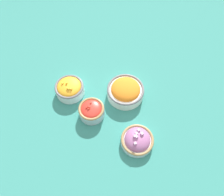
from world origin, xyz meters
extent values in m
plane|color=#337F75|center=(0.00, 0.00, 0.00)|extent=(3.00, 3.00, 0.00)
cylinder|color=#B2C1CC|center=(0.03, 0.11, 0.03)|extent=(0.12, 0.12, 0.05)
torus|color=#997A4C|center=(0.03, 0.11, 0.05)|extent=(0.12, 0.12, 0.01)
ellipsoid|color=red|center=(0.03, 0.11, 0.05)|extent=(0.09, 0.09, 0.03)
ellipsoid|color=red|center=(0.05, 0.12, 0.07)|extent=(0.01, 0.01, 0.01)
ellipsoid|color=red|center=(0.05, 0.09, 0.07)|extent=(0.01, 0.01, 0.01)
ellipsoid|color=red|center=(0.03, 0.13, 0.07)|extent=(0.01, 0.01, 0.01)
ellipsoid|color=red|center=(0.04, 0.12, 0.07)|extent=(0.01, 0.01, 0.01)
ellipsoid|color=red|center=(0.04, 0.11, 0.07)|extent=(0.01, 0.01, 0.01)
ellipsoid|color=red|center=(0.04, 0.12, 0.07)|extent=(0.01, 0.01, 0.01)
cylinder|color=silver|center=(-0.03, -0.07, 0.02)|extent=(0.18, 0.18, 0.05)
torus|color=slate|center=(-0.03, -0.07, 0.05)|extent=(0.18, 0.18, 0.01)
ellipsoid|color=orange|center=(-0.03, -0.07, 0.05)|extent=(0.14, 0.14, 0.05)
cylinder|color=silver|center=(-0.21, 0.10, 0.02)|extent=(0.14, 0.14, 0.03)
torus|color=#997A4C|center=(-0.21, 0.10, 0.03)|extent=(0.14, 0.14, 0.01)
ellipsoid|color=#9E5B8E|center=(-0.21, 0.10, 0.03)|extent=(0.11, 0.11, 0.06)
cube|color=#C699C1|center=(-0.21, 0.08, 0.06)|extent=(0.01, 0.01, 0.01)
cube|color=#C699C1|center=(-0.19, 0.07, 0.06)|extent=(0.01, 0.01, 0.01)
cube|color=#C699C1|center=(-0.20, 0.09, 0.06)|extent=(0.01, 0.01, 0.01)
cube|color=#C699C1|center=(-0.20, 0.10, 0.06)|extent=(0.02, 0.02, 0.01)
cube|color=#C699C1|center=(-0.22, 0.13, 0.06)|extent=(0.02, 0.02, 0.01)
cube|color=#C699C1|center=(-0.20, 0.10, 0.06)|extent=(0.01, 0.01, 0.01)
cylinder|color=white|center=(0.19, 0.08, 0.02)|extent=(0.14, 0.14, 0.05)
torus|color=slate|center=(0.19, 0.08, 0.05)|extent=(0.14, 0.14, 0.01)
ellipsoid|color=orange|center=(0.19, 0.08, 0.05)|extent=(0.12, 0.12, 0.04)
cube|color=#F4A828|center=(0.22, 0.10, 0.07)|extent=(0.01, 0.01, 0.01)
cube|color=#F4A828|center=(0.17, 0.09, 0.07)|extent=(0.01, 0.01, 0.01)
cube|color=#F4A828|center=(0.18, 0.10, 0.07)|extent=(0.01, 0.01, 0.01)
cube|color=#F4A828|center=(0.18, 0.10, 0.07)|extent=(0.01, 0.01, 0.01)
cube|color=#F4A828|center=(0.20, 0.08, 0.07)|extent=(0.01, 0.01, 0.01)
camera|label=1|loc=(-0.32, 0.41, 0.92)|focal=35.00mm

